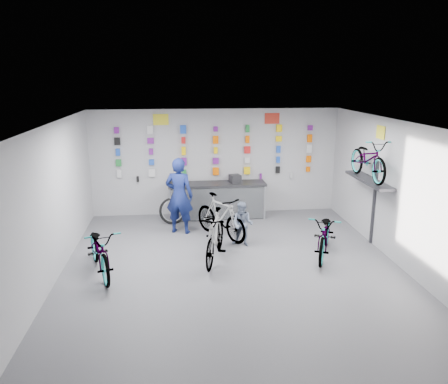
{
  "coord_description": "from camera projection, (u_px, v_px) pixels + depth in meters",
  "views": [
    {
      "loc": [
        -1.07,
        -8.17,
        3.88
      ],
      "look_at": [
        -0.04,
        1.4,
        1.31
      ],
      "focal_mm": 35.0,
      "sensor_mm": 36.0,
      "label": 1
    }
  ],
  "objects": [
    {
      "name": "counter",
      "position": [
        217.0,
        201.0,
        12.24
      ],
      "size": [
        2.7,
        0.66,
        1.0
      ],
      "color": "black",
      "rests_on": "floor"
    },
    {
      "name": "sign_right",
      "position": [
        272.0,
        118.0,
        12.25
      ],
      "size": [
        0.42,
        0.02,
        0.3
      ],
      "primitive_type": "cube",
      "color": "red",
      "rests_on": "wall_back"
    },
    {
      "name": "merch_wall",
      "position": [
        214.0,
        152.0,
        12.27
      ],
      "size": [
        5.55,
        0.08,
        1.57
      ],
      "color": "silver",
      "rests_on": "wall_back"
    },
    {
      "name": "sign_side",
      "position": [
        381.0,
        132.0,
        9.79
      ],
      "size": [
        0.02,
        0.4,
        0.3
      ],
      "primitive_type": "cube",
      "color": "yellow",
      "rests_on": "wall_right"
    },
    {
      "name": "bike_right",
      "position": [
        326.0,
        234.0,
        9.62
      ],
      "size": [
        1.38,
        2.01,
        1.0
      ],
      "primitive_type": "imported",
      "rotation": [
        0.0,
        0.0,
        -0.41
      ],
      "color": "gray",
      "rests_on": "floor"
    },
    {
      "name": "register",
      "position": [
        235.0,
        179.0,
        12.14
      ],
      "size": [
        0.34,
        0.36,
        0.22
      ],
      "primitive_type": "cube",
      "rotation": [
        0.0,
        0.0,
        0.24
      ],
      "color": "black",
      "rests_on": "counter"
    },
    {
      "name": "bike_wall",
      "position": [
        368.0,
        159.0,
        9.92
      ],
      "size": [
        0.63,
        1.8,
        0.95
      ],
      "primitive_type": "imported",
      "color": "gray",
      "rests_on": "wall_bracket"
    },
    {
      "name": "bike_center",
      "position": [
        215.0,
        236.0,
        9.35
      ],
      "size": [
        1.0,
        1.9,
        1.1
      ],
      "primitive_type": "imported",
      "rotation": [
        0.0,
        0.0,
        -0.28
      ],
      "color": "gray",
      "rests_on": "floor"
    },
    {
      "name": "ceiling",
      "position": [
        234.0,
        124.0,
        8.19
      ],
      "size": [
        8.0,
        8.0,
        0.0
      ],
      "primitive_type": "plane",
      "rotation": [
        3.14,
        0.0,
        0.0
      ],
      "color": "white",
      "rests_on": "wall_back"
    },
    {
      "name": "wall_front",
      "position": [
        281.0,
        302.0,
        4.73
      ],
      "size": [
        7.0,
        0.0,
        7.0
      ],
      "primitive_type": "plane",
      "rotation": [
        -1.57,
        0.0,
        0.0
      ],
      "color": "#B6B6B9",
      "rests_on": "floor"
    },
    {
      "name": "wall_bracket",
      "position": [
        370.0,
        184.0,
        10.08
      ],
      "size": [
        0.39,
        1.9,
        2.0
      ],
      "color": "#333338",
      "rests_on": "wall_right"
    },
    {
      "name": "customer",
      "position": [
        243.0,
        224.0,
        10.19
      ],
      "size": [
        0.63,
        0.58,
        1.06
      ],
      "primitive_type": "imported",
      "rotation": [
        0.0,
        0.0,
        -0.44
      ],
      "color": "slate",
      "rests_on": "floor"
    },
    {
      "name": "wall_left",
      "position": [
        49.0,
        206.0,
        8.21
      ],
      "size": [
        0.0,
        8.0,
        8.0
      ],
      "primitive_type": "plane",
      "rotation": [
        1.57,
        0.0,
        1.57
      ],
      "color": "#B6B6B9",
      "rests_on": "floor"
    },
    {
      "name": "floor",
      "position": [
        233.0,
        271.0,
        8.96
      ],
      "size": [
        8.0,
        8.0,
        0.0
      ],
      "primitive_type": "plane",
      "color": "#4E4D52",
      "rests_on": "ground"
    },
    {
      "name": "clerk",
      "position": [
        179.0,
        196.0,
        10.93
      ],
      "size": [
        0.82,
        0.66,
        1.94
      ],
      "primitive_type": "imported",
      "rotation": [
        0.0,
        0.0,
        2.82
      ],
      "color": "navy",
      "rests_on": "floor"
    },
    {
      "name": "wall_back",
      "position": [
        216.0,
        162.0,
        12.42
      ],
      "size": [
        7.0,
        0.0,
        7.0
      ],
      "primitive_type": "plane",
      "rotation": [
        1.57,
        0.0,
        0.0
      ],
      "color": "#B6B6B9",
      "rests_on": "floor"
    },
    {
      "name": "bike_left",
      "position": [
        100.0,
        250.0,
        8.74
      ],
      "size": [
        1.26,
        2.04,
        1.01
      ],
      "primitive_type": "imported",
      "rotation": [
        0.0,
        0.0,
        0.33
      ],
      "color": "gray",
      "rests_on": "floor"
    },
    {
      "name": "spare_wheel",
      "position": [
        172.0,
        211.0,
        11.79
      ],
      "size": [
        0.76,
        0.38,
        0.71
      ],
      "rotation": [
        0.0,
        0.0,
        0.14
      ],
      "color": "black",
      "rests_on": "floor"
    },
    {
      "name": "bike_service",
      "position": [
        221.0,
        216.0,
        10.68
      ],
      "size": [
        1.44,
        1.79,
        1.09
      ],
      "primitive_type": "imported",
      "rotation": [
        0.0,
        0.0,
        0.6
      ],
      "color": "gray",
      "rests_on": "floor"
    },
    {
      "name": "wall_right",
      "position": [
        403.0,
        196.0,
        8.94
      ],
      "size": [
        0.0,
        8.0,
        8.0
      ],
      "primitive_type": "plane",
      "rotation": [
        1.57,
        0.0,
        -1.57
      ],
      "color": "#B6B6B9",
      "rests_on": "floor"
    },
    {
      "name": "sign_left",
      "position": [
        161.0,
        120.0,
        11.93
      ],
      "size": [
        0.42,
        0.02,
        0.3
      ],
      "primitive_type": "cube",
      "color": "yellow",
      "rests_on": "wall_back"
    }
  ]
}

